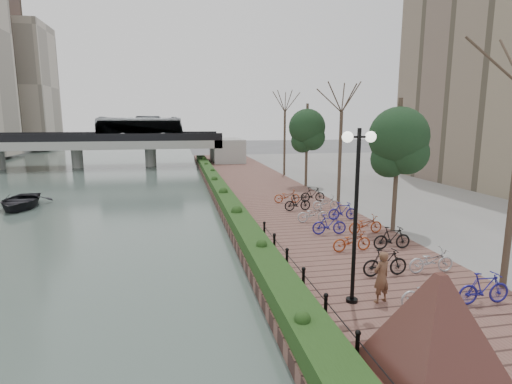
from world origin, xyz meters
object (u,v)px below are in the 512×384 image
object	(u,v)px
pedestrian	(381,277)
motorcycle	(441,324)
boat	(20,201)
lamppost	(357,180)
granite_monument	(436,329)

from	to	relation	value
pedestrian	motorcycle	bearing A→B (deg)	80.77
boat	motorcycle	bearing A→B (deg)	-54.45
lamppost	pedestrian	world-z (taller)	lamppost
lamppost	boat	distance (m)	24.78
motorcycle	pedestrian	world-z (taller)	pedestrian
motorcycle	boat	size ratio (longest dim) A/B	0.35
lamppost	boat	world-z (taller)	lamppost
granite_monument	pedestrian	world-z (taller)	granite_monument
granite_monument	lamppost	size ratio (longest dim) A/B	0.88
granite_monument	motorcycle	bearing A→B (deg)	49.84
lamppost	motorcycle	bearing A→B (deg)	-66.06
granite_monument	pedestrian	bearing A→B (deg)	78.07
granite_monument	lamppost	bearing A→B (deg)	90.85
pedestrian	boat	size ratio (longest dim) A/B	0.33
lamppost	pedestrian	size ratio (longest dim) A/B	3.27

